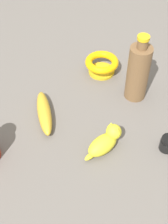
{
  "coord_description": "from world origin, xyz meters",
  "views": [
    {
      "loc": [
        0.4,
        -0.54,
        0.77
      ],
      "look_at": [
        0.0,
        0.0,
        0.05
      ],
      "focal_mm": 51.29,
      "sensor_mm": 36.0,
      "label": 1
    }
  ],
  "objects_px": {
    "bowl": "(102,64)",
    "nail_polish_jar": "(168,143)",
    "banana": "(44,113)",
    "bottle_tall": "(138,72)",
    "cat_figurine": "(105,141)"
  },
  "relations": [
    {
      "from": "banana",
      "to": "bowl",
      "type": "relative_size",
      "value": 1.56
    },
    {
      "from": "nail_polish_jar",
      "to": "bottle_tall",
      "type": "distance_m",
      "value": 0.25
    },
    {
      "from": "banana",
      "to": "cat_figurine",
      "type": "distance_m",
      "value": 0.23
    },
    {
      "from": "bowl",
      "to": "nail_polish_jar",
      "type": "bearing_deg",
      "value": -26.41
    },
    {
      "from": "bottle_tall",
      "to": "banana",
      "type": "bearing_deg",
      "value": -124.88
    },
    {
      "from": "banana",
      "to": "nail_polish_jar",
      "type": "bearing_deg",
      "value": -120.43
    },
    {
      "from": "nail_polish_jar",
      "to": "bottle_tall",
      "type": "relative_size",
      "value": 0.2
    },
    {
      "from": "cat_figurine",
      "to": "nail_polish_jar",
      "type": "bearing_deg",
      "value": 36.22
    },
    {
      "from": "nail_polish_jar",
      "to": "banana",
      "type": "bearing_deg",
      "value": -162.21
    },
    {
      "from": "bowl",
      "to": "nail_polish_jar",
      "type": "height_order",
      "value": "bowl"
    },
    {
      "from": "nail_polish_jar",
      "to": "bottle_tall",
      "type": "bearing_deg",
      "value": 143.59
    },
    {
      "from": "bottle_tall",
      "to": "bowl",
      "type": "bearing_deg",
      "value": 168.12
    },
    {
      "from": "banana",
      "to": "nail_polish_jar",
      "type": "relative_size",
      "value": 4.07
    },
    {
      "from": "bowl",
      "to": "bottle_tall",
      "type": "bearing_deg",
      "value": -11.88
    },
    {
      "from": "nail_polish_jar",
      "to": "cat_figurine",
      "type": "bearing_deg",
      "value": -143.78
    }
  ]
}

